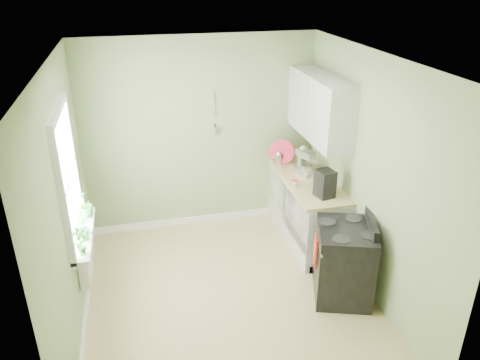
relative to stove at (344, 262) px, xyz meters
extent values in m
cube|color=tan|center=(-1.28, 0.24, -0.45)|extent=(3.20, 3.60, 0.02)
cube|color=white|center=(-1.28, 0.24, 2.27)|extent=(3.20, 3.60, 0.02)
cube|color=#889A69|center=(-1.28, 2.05, 0.91)|extent=(3.20, 0.02, 2.70)
cube|color=#889A69|center=(-2.89, 0.24, 0.91)|extent=(0.02, 3.60, 2.70)
cube|color=#889A69|center=(0.33, 0.24, 0.91)|extent=(0.02, 3.60, 2.70)
cube|color=silver|center=(0.02, 1.24, -0.01)|extent=(0.60, 1.60, 0.87)
cube|color=tan|center=(0.01, 1.24, 0.45)|extent=(0.64, 1.60, 0.04)
cube|color=silver|center=(0.15, 1.34, 1.41)|extent=(0.35, 1.40, 0.80)
cube|color=white|center=(-2.87, 0.54, 1.11)|extent=(0.02, 1.00, 1.30)
cube|color=white|center=(-2.85, 0.54, 1.79)|extent=(0.06, 1.14, 0.07)
cube|color=white|center=(-2.85, 0.54, 0.42)|extent=(0.06, 1.14, 0.07)
cube|color=white|center=(-2.85, 0.54, 1.11)|extent=(0.04, 1.00, 0.04)
cube|color=white|center=(-2.79, 0.54, 0.44)|extent=(0.18, 1.14, 0.04)
cube|color=white|center=(-2.82, 0.49, 0.11)|extent=(0.12, 0.50, 0.35)
cylinder|color=tan|center=(-1.08, 2.02, 1.44)|extent=(0.02, 0.02, 0.10)
cylinder|color=silver|center=(-1.08, 2.02, 1.32)|extent=(0.01, 0.01, 0.16)
cylinder|color=silver|center=(-1.08, 2.02, 0.98)|extent=(0.01, 0.14, 0.14)
cube|color=black|center=(0.00, 0.00, -0.02)|extent=(0.80, 0.87, 0.84)
cube|color=black|center=(0.00, 0.00, 0.41)|extent=(0.80, 0.87, 0.03)
cube|color=black|center=(0.27, 0.00, 0.48)|extent=(0.28, 0.69, 0.13)
cylinder|color=#B2B2B7|center=(-0.32, 0.00, 0.31)|extent=(0.21, 0.56, 0.02)
cube|color=#A32C12|center=(-0.32, 0.09, 0.14)|extent=(0.08, 0.20, 0.36)
cube|color=#B2B2B7|center=(0.03, 1.41, 0.50)|extent=(0.27, 0.32, 0.07)
cube|color=#B2B2B7|center=(0.03, 1.53, 0.63)|extent=(0.13, 0.11, 0.20)
cube|color=#B2B2B7|center=(0.03, 1.42, 0.75)|extent=(0.22, 0.30, 0.09)
sphere|color=#B2B2B7|center=(0.03, 1.53, 0.78)|extent=(0.11, 0.11, 0.11)
cylinder|color=silver|center=(0.03, 1.35, 0.56)|extent=(0.16, 0.16, 0.13)
cylinder|color=silver|center=(-0.22, 1.82, 0.54)|extent=(0.11, 0.11, 0.15)
cone|color=silver|center=(-0.22, 1.82, 0.64)|extent=(0.11, 0.11, 0.04)
cylinder|color=silver|center=(-0.30, 1.82, 0.57)|extent=(0.11, 0.02, 0.08)
cube|color=black|center=(0.02, 0.73, 0.64)|extent=(0.24, 0.25, 0.34)
cylinder|color=black|center=(0.00, 0.73, 0.53)|extent=(0.11, 0.11, 0.12)
cylinder|color=#CA2B4C|center=(-0.17, 1.83, 0.65)|extent=(0.35, 0.20, 0.36)
cylinder|color=beige|center=(-0.22, 1.09, 0.50)|extent=(0.06, 0.06, 0.06)
cylinder|color=#CA2B4C|center=(-0.22, 1.09, 0.54)|extent=(0.07, 0.07, 0.01)
imported|color=#2C7C2E|center=(-2.78, 0.11, 0.61)|extent=(0.19, 0.19, 0.31)
imported|color=#2C7C2E|center=(-2.78, 0.40, 0.60)|extent=(0.19, 0.20, 0.29)
imported|color=#2C7C2E|center=(-2.78, 0.90, 0.62)|extent=(0.25, 0.25, 0.32)
camera|label=1|loc=(-2.16, -4.00, 3.05)|focal=35.00mm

